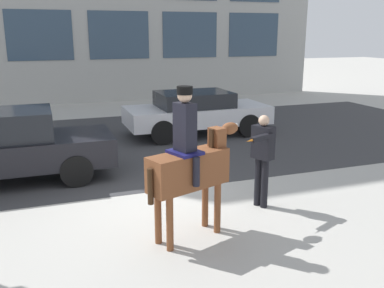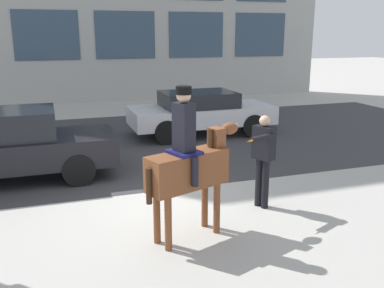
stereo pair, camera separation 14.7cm
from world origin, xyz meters
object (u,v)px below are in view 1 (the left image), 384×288
pedestrian_bystander (262,154)px  street_car_near_lane (1,146)px  street_car_far_lane (196,112)px  mounted_horse_lead (190,164)px

pedestrian_bystander → street_car_near_lane: pedestrian_bystander is taller
street_car_far_lane → mounted_horse_lead: bearing=-111.1°
pedestrian_bystander → mounted_horse_lead: bearing=-0.2°
mounted_horse_lead → street_car_far_lane: size_ratio=0.54×
mounted_horse_lead → pedestrian_bystander: (1.68, 0.73, -0.19)m
mounted_horse_lead → street_car_near_lane: size_ratio=0.52×
street_car_near_lane → street_car_far_lane: street_car_near_lane is taller
pedestrian_bystander → street_car_far_lane: bearing=-122.3°
mounted_horse_lead → street_car_near_lane: (-2.99, 3.84, -0.41)m
street_car_far_lane → pedestrian_bystander: bearing=-98.7°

